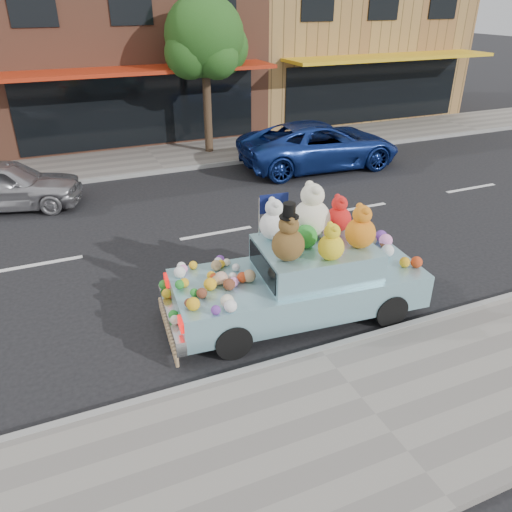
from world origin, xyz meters
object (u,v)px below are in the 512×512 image
car_silver (5,185)px  art_car (300,273)px  car_blue (320,145)px  street_tree (205,43)px

car_silver → art_car: 8.96m
car_blue → art_car: (-4.64, -7.47, 0.09)m
car_silver → art_car: (4.82, -7.55, 0.18)m
art_car → car_silver: bearing=127.6°
car_blue → art_car: size_ratio=1.15×
car_silver → car_blue: (9.46, -0.09, 0.08)m
street_tree → art_car: size_ratio=1.13×
car_blue → art_car: 8.79m
street_tree → car_silver: bearing=-156.9°
art_car → street_tree: bearing=85.3°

